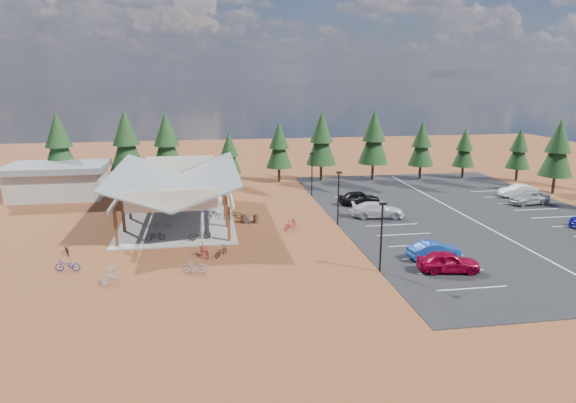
{
  "coord_description": "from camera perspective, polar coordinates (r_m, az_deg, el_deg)",
  "views": [
    {
      "loc": [
        -7.15,
        -43.27,
        13.83
      ],
      "look_at": [
        0.22,
        1.94,
        2.48
      ],
      "focal_mm": 32.0,
      "sensor_mm": 36.0,
      "label": 1
    }
  ],
  "objects": [
    {
      "name": "lamp_post_2",
      "position": [
        59.55,
        2.68,
        3.39
      ],
      "size": [
        0.5,
        0.25,
        5.14
      ],
      "color": "black",
      "rests_on": "ground"
    },
    {
      "name": "lamp_post_1",
      "position": [
        48.12,
        5.62,
        0.81
      ],
      "size": [
        0.5,
        0.25,
        5.14
      ],
      "color": "black",
      "rests_on": "ground"
    },
    {
      "name": "pine_2",
      "position": [
        65.43,
        -13.35,
        6.47
      ],
      "size": [
        4.06,
        4.06,
        9.46
      ],
      "color": "#382314",
      "rests_on": "ground"
    },
    {
      "name": "bike_8",
      "position": [
        44.27,
        -23.35,
        -4.9
      ],
      "size": [
        1.1,
        1.71,
        0.85
      ],
      "primitive_type": "imported",
      "rotation": [
        0.0,
        0.0,
        0.36
      ],
      "color": "black",
      "rests_on": "ground"
    },
    {
      "name": "bike_11",
      "position": [
        40.61,
        -9.3,
        -5.35
      ],
      "size": [
        1.2,
        1.92,
        1.12
      ],
      "primitive_type": "imported",
      "rotation": [
        0.0,
        0.0,
        0.4
      ],
      "color": "#A02134",
      "rests_on": "ground"
    },
    {
      "name": "pine_13",
      "position": [
        74.47,
        24.31,
        5.38
      ],
      "size": [
        3.07,
        3.07,
        7.15
      ],
      "color": "#382314",
      "rests_on": "ground"
    },
    {
      "name": "pine_3",
      "position": [
        65.31,
        -6.55,
        5.37
      ],
      "size": [
        2.98,
        2.98,
        6.94
      ],
      "color": "#382314",
      "rests_on": "ground"
    },
    {
      "name": "bike_1",
      "position": [
        48.9,
        -13.81,
        -2.2
      ],
      "size": [
        1.67,
        0.48,
        1.0
      ],
      "primitive_type": "imported",
      "rotation": [
        0.0,
        0.0,
        1.57
      ],
      "color": "gray",
      "rests_on": "concrete_pad"
    },
    {
      "name": "bike_0",
      "position": [
        45.22,
        -14.53,
        -3.66
      ],
      "size": [
        1.64,
        0.6,
        0.86
      ],
      "primitive_type": "imported",
      "rotation": [
        0.0,
        0.0,
        1.59
      ],
      "color": "black",
      "rests_on": "concrete_pad"
    },
    {
      "name": "trash_bin_1",
      "position": [
        49.4,
        -4.94,
        -1.86
      ],
      "size": [
        0.6,
        0.6,
        0.9
      ],
      "primitive_type": "cylinder",
      "color": "#4C311B",
      "rests_on": "ground"
    },
    {
      "name": "bike_9",
      "position": [
        37.47,
        -19.22,
        -7.7
      ],
      "size": [
        1.22,
        1.79,
        1.05
      ],
      "primitive_type": "imported",
      "rotation": [
        0.0,
        0.0,
        2.68
      ],
      "color": "#999BA1",
      "rests_on": "ground"
    },
    {
      "name": "bike_5",
      "position": [
        50.64,
        -8.35,
        -1.42
      ],
      "size": [
        1.62,
        0.82,
        0.94
      ],
      "primitive_type": "imported",
      "rotation": [
        0.0,
        0.0,
        1.32
      ],
      "color": "gray",
      "rests_on": "concrete_pad"
    },
    {
      "name": "trash_bin_0",
      "position": [
        49.22,
        -3.56,
        -1.89
      ],
      "size": [
        0.6,
        0.6,
        0.9
      ],
      "primitive_type": "cylinder",
      "color": "#4C311B",
      "rests_on": "ground"
    },
    {
      "name": "lamp_post_0",
      "position": [
        37.05,
        10.34,
        -3.36
      ],
      "size": [
        0.5,
        0.25,
        5.14
      ],
      "color": "black",
      "rests_on": "ground"
    },
    {
      "name": "pine_6",
      "position": [
        69.38,
        9.52,
        7.04
      ],
      "size": [
        4.05,
        4.05,
        9.43
      ],
      "color": "#382314",
      "rests_on": "ground"
    },
    {
      "name": "bike_pavilion",
      "position": [
        51.34,
        -12.27,
        2.35
      ],
      "size": [
        11.65,
        19.4,
        4.97
      ],
      "color": "brown",
      "rests_on": "concrete_pad"
    },
    {
      "name": "bike_2",
      "position": [
        55.55,
        -13.68,
        -0.36
      ],
      "size": [
        1.65,
        0.8,
        0.83
      ],
      "primitive_type": "imported",
      "rotation": [
        0.0,
        0.0,
        1.73
      ],
      "color": "navy",
      "rests_on": "concrete_pad"
    },
    {
      "name": "bike_6",
      "position": [
        52.79,
        -8.96,
        -0.89
      ],
      "size": [
        1.57,
        0.68,
        0.8
      ],
      "primitive_type": "imported",
      "rotation": [
        0.0,
        0.0,
        1.47
      ],
      "color": "#25279D",
      "rests_on": "concrete_pad"
    },
    {
      "name": "bike_13",
      "position": [
        37.47,
        -10.31,
        -7.11
      ],
      "size": [
        1.83,
        0.87,
        1.06
      ],
      "primitive_type": "imported",
      "rotation": [
        0.0,
        0.0,
        4.49
      ],
      "color": "gray",
      "rests_on": "ground"
    },
    {
      "name": "bike_16",
      "position": [
        50.58,
        -6.17,
        -1.45
      ],
      "size": [
        2.01,
        1.35,
        1.0
      ],
      "primitive_type": "imported",
      "rotation": [
        0.0,
        0.0,
        5.11
      ],
      "color": "black",
      "rests_on": "ground"
    },
    {
      "name": "pine_7",
      "position": [
        71.3,
        14.63,
        6.24
      ],
      "size": [
        3.42,
        3.42,
        7.98
      ],
      "color": "#382314",
      "rests_on": "ground"
    },
    {
      "name": "bike_15",
      "position": [
        46.92,
        0.27,
        -2.54
      ],
      "size": [
        1.67,
        1.62,
        1.09
      ],
      "primitive_type": "imported",
      "rotation": [
        0.0,
        0.0,
        2.33
      ],
      "color": "maroon",
      "rests_on": "ground"
    },
    {
      "name": "asphalt_lot",
      "position": [
        54.68,
        19.09,
        -1.5
      ],
      "size": [
        27.0,
        44.0,
        0.04
      ],
      "primitive_type": "cube",
      "color": "black",
      "rests_on": "ground"
    },
    {
      "name": "bike_4",
      "position": [
        44.49,
        -9.76,
        -3.6
      ],
      "size": [
        2.02,
        1.24,
        1.0
      ],
      "primitive_type": "imported",
      "rotation": [
        0.0,
        0.0,
        1.9
      ],
      "color": "black",
      "rests_on": "concrete_pad"
    },
    {
      "name": "pine_5",
      "position": [
        68.07,
        3.74,
        6.98
      ],
      "size": [
        3.97,
        3.97,
        9.25
      ],
      "color": "#382314",
      "rests_on": "ground"
    },
    {
      "name": "car_9",
      "position": [
        65.24,
        24.2,
        1.11
      ],
      "size": [
        4.37,
        1.61,
        1.43
      ],
      "primitive_type": "imported",
      "rotation": [
        0.0,
        0.0,
        -1.59
      ],
      "color": "silver",
      "rests_on": "asphalt_lot"
    },
    {
      "name": "pine_8",
      "position": [
        73.82,
        19.02,
        5.67
      ],
      "size": [
        2.96,
        2.96,
        6.91
      ],
      "color": "#382314",
      "rests_on": "ground"
    },
    {
      "name": "pine_4",
      "position": [
        67.48,
        -1.01,
        6.27
      ],
      "size": [
        3.42,
        3.42,
        7.96
      ],
      "color": "#382314",
      "rests_on": "ground"
    },
    {
      "name": "bike_12",
      "position": [
        40.61,
        -7.46,
        -5.49
      ],
      "size": [
        1.36,
        1.63,
        0.84
      ],
      "primitive_type": "imported",
      "rotation": [
        0.0,
        0.0,
        2.54
      ],
      "color": "black",
      "rests_on": "ground"
    },
    {
      "name": "pine_12",
      "position": [
        68.24,
        27.81,
        5.24
      ],
      "size": [
        3.81,
        3.81,
        8.88
      ],
      "color": "#382314",
      "rests_on": "ground"
    },
    {
      "name": "car_3",
      "position": [
        51.65,
        9.91,
        -0.93
      ],
      "size": [
        5.41,
        2.9,
        1.49
      ],
      "primitive_type": "imported",
      "rotation": [
        0.0,
        0.0,
        1.41
      ],
      "color": "silver",
      "rests_on": "asphalt_lot"
    },
    {
      "name": "bike_14",
      "position": [
        49.3,
        -4.63,
        -1.9
      ],
      "size": [
        0.9,
        1.73,
        0.87
      ],
      "primitive_type": "imported",
      "rotation": [
        0.0,
        0.0,
        0.2
      ],
      "color": "navy",
      "rests_on": "ground"
    },
    {
      "name": "car_0",
      "position": [
        38.8,
        17.38,
        -6.4
      ],
      "size": [
        4.63,
        2.48,
        1.5
      ],
      "primitive_type": "imported",
      "rotation": [
        0.0,
        0.0,
        1.4
      ],
      "color": "maroon",
      "rests_on": "asphalt_lot"
    },
    {
      "name": "pine_0",
      "position": [
        67.88,
        -24.11,
        5.97
      ],
      "size": [
        4.12,
        4.12,
        9.6
      ],
      "color": "#382314",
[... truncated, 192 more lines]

